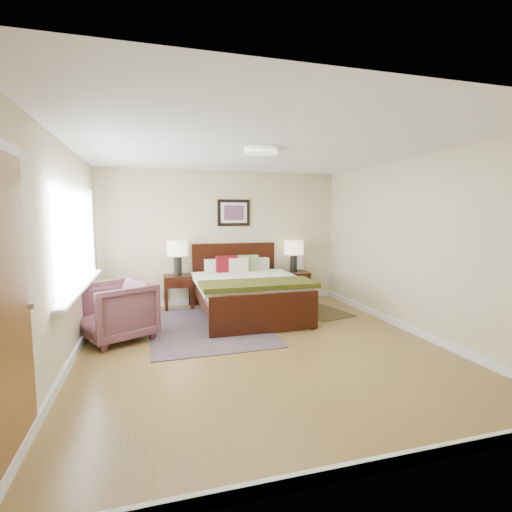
{
  "coord_description": "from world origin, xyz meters",
  "views": [
    {
      "loc": [
        -1.31,
        -4.44,
        1.68
      ],
      "look_at": [
        0.23,
        1.02,
        1.05
      ],
      "focal_mm": 26.0,
      "sensor_mm": 36.0,
      "label": 1
    }
  ],
  "objects_px": {
    "bed": "(247,285)",
    "armchair": "(117,311)",
    "lamp_right": "(294,250)",
    "rug_persian": "(207,326)",
    "nightstand_left": "(178,282)",
    "lamp_left": "(177,251)",
    "nightstand_right": "(294,283)"
  },
  "relations": [
    {
      "from": "bed",
      "to": "armchair",
      "type": "xyz_separation_m",
      "value": [
        -2.0,
        -0.71,
        -0.12
      ]
    },
    {
      "from": "lamp_right",
      "to": "bed",
      "type": "bearing_deg",
      "value": -145.26
    },
    {
      "from": "lamp_right",
      "to": "armchair",
      "type": "relative_size",
      "value": 0.7
    },
    {
      "from": "armchair",
      "to": "rug_persian",
      "type": "distance_m",
      "value": 1.34
    },
    {
      "from": "armchair",
      "to": "nightstand_left",
      "type": "bearing_deg",
      "value": 121.21
    },
    {
      "from": "lamp_left",
      "to": "nightstand_right",
      "type": "bearing_deg",
      "value": -0.31
    },
    {
      "from": "nightstand_right",
      "to": "armchair",
      "type": "height_order",
      "value": "armchair"
    },
    {
      "from": "armchair",
      "to": "lamp_right",
      "type": "bearing_deg",
      "value": 88.62
    },
    {
      "from": "lamp_right",
      "to": "armchair",
      "type": "xyz_separation_m",
      "value": [
        -3.15,
        -1.51,
        -0.61
      ]
    },
    {
      "from": "lamp_right",
      "to": "nightstand_left",
      "type": "bearing_deg",
      "value": -179.46
    },
    {
      "from": "nightstand_right",
      "to": "rug_persian",
      "type": "xyz_separation_m",
      "value": [
        -1.89,
        -1.26,
        -0.34
      ]
    },
    {
      "from": "nightstand_left",
      "to": "rug_persian",
      "type": "height_order",
      "value": "nightstand_left"
    },
    {
      "from": "nightstand_right",
      "to": "lamp_left",
      "type": "distance_m",
      "value": 2.33
    },
    {
      "from": "nightstand_left",
      "to": "armchair",
      "type": "distance_m",
      "value": 1.75
    },
    {
      "from": "bed",
      "to": "nightstand_right",
      "type": "distance_m",
      "value": 1.4
    },
    {
      "from": "bed",
      "to": "lamp_left",
      "type": "xyz_separation_m",
      "value": [
        -1.08,
        0.8,
        0.52
      ]
    },
    {
      "from": "lamp_right",
      "to": "rug_persian",
      "type": "xyz_separation_m",
      "value": [
        -1.89,
        -1.27,
        -0.99
      ]
    },
    {
      "from": "nightstand_right",
      "to": "rug_persian",
      "type": "height_order",
      "value": "nightstand_right"
    },
    {
      "from": "bed",
      "to": "armchair",
      "type": "relative_size",
      "value": 2.41
    },
    {
      "from": "bed",
      "to": "rug_persian",
      "type": "bearing_deg",
      "value": -147.34
    },
    {
      "from": "bed",
      "to": "lamp_right",
      "type": "relative_size",
      "value": 3.42
    },
    {
      "from": "nightstand_left",
      "to": "lamp_left",
      "type": "distance_m",
      "value": 0.56
    },
    {
      "from": "nightstand_left",
      "to": "lamp_left",
      "type": "bearing_deg",
      "value": 90.0
    },
    {
      "from": "lamp_right",
      "to": "armchair",
      "type": "bearing_deg",
      "value": -154.4
    },
    {
      "from": "nightstand_right",
      "to": "lamp_right",
      "type": "height_order",
      "value": "lamp_right"
    },
    {
      "from": "nightstand_left",
      "to": "nightstand_right",
      "type": "bearing_deg",
      "value": 0.23
    },
    {
      "from": "armchair",
      "to": "bed",
      "type": "bearing_deg",
      "value": 82.61
    },
    {
      "from": "nightstand_right",
      "to": "nightstand_left",
      "type": "bearing_deg",
      "value": -179.77
    },
    {
      "from": "nightstand_right",
      "to": "lamp_left",
      "type": "bearing_deg",
      "value": 179.69
    },
    {
      "from": "bed",
      "to": "nightstand_left",
      "type": "height_order",
      "value": "bed"
    },
    {
      "from": "lamp_right",
      "to": "rug_persian",
      "type": "height_order",
      "value": "lamp_right"
    },
    {
      "from": "bed",
      "to": "armchair",
      "type": "distance_m",
      "value": 2.13
    }
  ]
}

